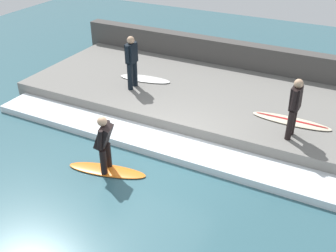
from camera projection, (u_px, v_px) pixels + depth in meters
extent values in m
plane|color=#335B66|center=(158.00, 160.00, 9.78)|extent=(28.00, 28.00, 0.00)
cube|color=slate|center=(208.00, 99.00, 12.17)|extent=(4.40, 11.47, 0.48)
cube|color=#474442|center=(235.00, 60.00, 13.83)|extent=(0.50, 12.04, 1.31)
cube|color=silver|center=(168.00, 146.00, 10.15)|extent=(1.05, 10.89, 0.20)
ellipsoid|color=orange|center=(107.00, 170.00, 9.36)|extent=(0.89, 1.99, 0.06)
cylinder|color=black|center=(103.00, 162.00, 9.06)|extent=(0.15, 0.15, 0.64)
cylinder|color=black|center=(108.00, 155.00, 9.30)|extent=(0.15, 0.15, 0.64)
cube|color=black|center=(104.00, 136.00, 8.87)|extent=(0.46, 0.48, 0.62)
sphere|color=tan|center=(102.00, 121.00, 8.67)|extent=(0.22, 0.22, 0.22)
cylinder|color=black|center=(100.00, 140.00, 8.67)|extent=(0.11, 0.19, 0.52)
cylinder|color=black|center=(107.00, 130.00, 9.03)|extent=(0.11, 0.19, 0.52)
cylinder|color=black|center=(293.00, 120.00, 9.73)|extent=(0.15, 0.15, 0.78)
cylinder|color=black|center=(290.00, 125.00, 9.52)|extent=(0.15, 0.15, 0.78)
cube|color=black|center=(296.00, 98.00, 9.28)|extent=(0.38, 0.26, 0.57)
sphere|color=tan|center=(299.00, 83.00, 9.09)|extent=(0.22, 0.22, 0.22)
cylinder|color=black|center=(298.00, 94.00, 9.42)|extent=(0.11, 0.12, 0.50)
cylinder|color=black|center=(294.00, 100.00, 9.11)|extent=(0.11, 0.12, 0.50)
ellipsoid|color=beige|center=(291.00, 121.00, 10.42)|extent=(0.48, 2.07, 0.06)
ellipsoid|color=#B21E1E|center=(291.00, 120.00, 10.41)|extent=(0.09, 1.90, 0.01)
cylinder|color=black|center=(135.00, 73.00, 12.21)|extent=(0.16, 0.16, 0.83)
cylinder|color=black|center=(130.00, 77.00, 11.98)|extent=(0.16, 0.16, 0.83)
cube|color=black|center=(131.00, 53.00, 11.73)|extent=(0.39, 0.24, 0.60)
sphere|color=tan|center=(131.00, 40.00, 11.53)|extent=(0.23, 0.23, 0.23)
cylinder|color=black|center=(135.00, 50.00, 11.88)|extent=(0.11, 0.12, 0.52)
cylinder|color=black|center=(127.00, 54.00, 11.54)|extent=(0.11, 0.12, 0.52)
ellipsoid|color=white|center=(145.00, 79.00, 12.80)|extent=(0.74, 1.78, 0.06)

